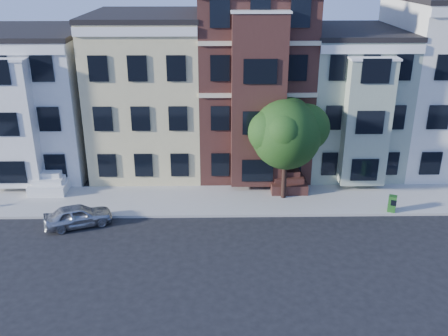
{
  "coord_description": "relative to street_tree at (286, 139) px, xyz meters",
  "views": [
    {
      "loc": [
        -2.5,
        -18.78,
        13.2
      ],
      "look_at": [
        -2.13,
        3.09,
        4.2
      ],
      "focal_mm": 40.0,
      "sensor_mm": 36.0,
      "label": 1
    }
  ],
  "objects": [
    {
      "name": "ground",
      "position": [
        -1.53,
        -8.24,
        -3.85
      ],
      "size": [
        120.0,
        120.0,
        0.0
      ],
      "primitive_type": "plane",
      "color": "black"
    },
    {
      "name": "far_sidewalk",
      "position": [
        -1.53,
        -0.24,
        -3.78
      ],
      "size": [
        60.0,
        4.0,
        0.15
      ],
      "primitive_type": "cube",
      "color": "#9E9B93",
      "rests_on": "ground"
    },
    {
      "name": "house_white",
      "position": [
        -16.53,
        6.26,
        0.65
      ],
      "size": [
        8.0,
        9.0,
        9.0
      ],
      "primitive_type": "cube",
      "color": "silver",
      "rests_on": "ground"
    },
    {
      "name": "house_yellow",
      "position": [
        -8.53,
        6.26,
        1.15
      ],
      "size": [
        7.0,
        9.0,
        10.0
      ],
      "primitive_type": "cube",
      "color": "#D3C38A",
      "rests_on": "ground"
    },
    {
      "name": "house_brown",
      "position": [
        -1.53,
        6.26,
        2.15
      ],
      "size": [
        7.0,
        9.0,
        12.0
      ],
      "primitive_type": "cube",
      "color": "#3F201A",
      "rests_on": "ground"
    },
    {
      "name": "house_green",
      "position": [
        4.97,
        6.26,
        0.65
      ],
      "size": [
        6.0,
        9.0,
        9.0
      ],
      "primitive_type": "cube",
      "color": "#93A088",
      "rests_on": "ground"
    },
    {
      "name": "street_tree",
      "position": [
        0.0,
        0.0,
        0.0
      ],
      "size": [
        7.56,
        7.56,
        7.4
      ],
      "primitive_type": null,
      "rotation": [
        0.0,
        0.0,
        -0.21
      ],
      "color": "#244A17",
      "rests_on": "far_sidewalk"
    },
    {
      "name": "parked_car",
      "position": [
        -11.5,
        -3.04,
        -3.24
      ],
      "size": [
        3.83,
        2.58,
        1.21
      ],
      "primitive_type": "imported",
      "rotation": [
        0.0,
        0.0,
        1.93
      ],
      "color": "#A9ABB1",
      "rests_on": "ground"
    },
    {
      "name": "newspaper_box",
      "position": [
        5.9,
        -1.94,
        -3.22
      ],
      "size": [
        0.55,
        0.53,
        0.96
      ],
      "primitive_type": "cube",
      "rotation": [
        0.0,
        0.0,
        -0.4
      ],
      "color": "#20591E",
      "rests_on": "far_sidewalk"
    }
  ]
}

